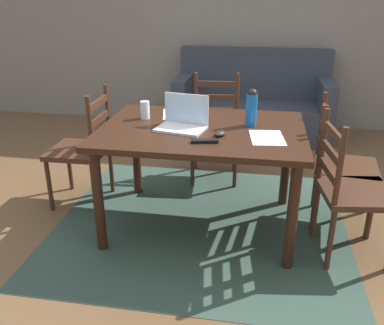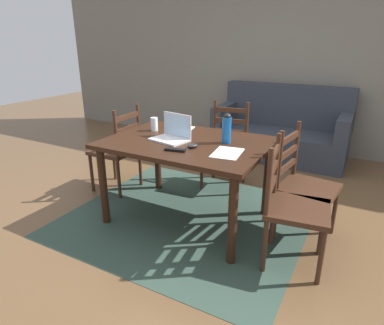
{
  "view_description": "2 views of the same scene",
  "coord_description": "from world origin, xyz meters",
  "px_view_note": "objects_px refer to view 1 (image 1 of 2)",
  "views": [
    {
      "loc": [
        0.38,
        -2.68,
        1.65
      ],
      "look_at": [
        -0.08,
        0.05,
        0.48
      ],
      "focal_mm": 38.41,
      "sensor_mm": 36.0,
      "label": 1
    },
    {
      "loc": [
        1.38,
        -2.44,
        1.61
      ],
      "look_at": [
        0.07,
        -0.03,
        0.58
      ],
      "focal_mm": 31.1,
      "sensor_mm": 36.0,
      "label": 2
    }
  ],
  "objects_px": {
    "chair_right_far": "(340,165)",
    "couch": "(252,105)",
    "drinking_glass": "(145,110)",
    "water_bottle": "(252,107)",
    "chair_right_near": "(351,191)",
    "computer_mouse": "(220,133)",
    "dining_table": "(202,141)",
    "chair_left_far": "(83,149)",
    "laptop": "(183,120)",
    "chair_far_head": "(215,130)",
    "tv_remote": "(205,141)"
  },
  "relations": [
    {
      "from": "chair_right_far",
      "to": "couch",
      "type": "bearing_deg",
      "value": 109.27
    },
    {
      "from": "couch",
      "to": "drinking_glass",
      "type": "distance_m",
      "value": 2.24
    },
    {
      "from": "chair_right_far",
      "to": "water_bottle",
      "type": "xyz_separation_m",
      "value": [
        -0.66,
        -0.11,
        0.44
      ]
    },
    {
      "from": "drinking_glass",
      "to": "chair_right_near",
      "type": "bearing_deg",
      "value": -13.86
    },
    {
      "from": "computer_mouse",
      "to": "water_bottle",
      "type": "bearing_deg",
      "value": 76.85
    },
    {
      "from": "chair_right_far",
      "to": "computer_mouse",
      "type": "relative_size",
      "value": 9.5
    },
    {
      "from": "water_bottle",
      "to": "computer_mouse",
      "type": "height_order",
      "value": "water_bottle"
    },
    {
      "from": "couch",
      "to": "computer_mouse",
      "type": "distance_m",
      "value": 2.4
    },
    {
      "from": "dining_table",
      "to": "drinking_glass",
      "type": "relative_size",
      "value": 10.82
    },
    {
      "from": "chair_left_far",
      "to": "dining_table",
      "type": "bearing_deg",
      "value": -11.72
    },
    {
      "from": "drinking_glass",
      "to": "laptop",
      "type": "bearing_deg",
      "value": -28.85
    },
    {
      "from": "chair_right_far",
      "to": "water_bottle",
      "type": "height_order",
      "value": "water_bottle"
    },
    {
      "from": "chair_far_head",
      "to": "water_bottle",
      "type": "bearing_deg",
      "value": -67.01
    },
    {
      "from": "chair_right_far",
      "to": "tv_remote",
      "type": "height_order",
      "value": "chair_right_far"
    },
    {
      "from": "chair_right_near",
      "to": "computer_mouse",
      "type": "distance_m",
      "value": 0.91
    },
    {
      "from": "chair_right_far",
      "to": "couch",
      "type": "distance_m",
      "value": 2.11
    },
    {
      "from": "chair_far_head",
      "to": "chair_left_far",
      "type": "relative_size",
      "value": 1.0
    },
    {
      "from": "chair_far_head",
      "to": "water_bottle",
      "type": "height_order",
      "value": "water_bottle"
    },
    {
      "from": "chair_right_far",
      "to": "laptop",
      "type": "bearing_deg",
      "value": -167.84
    },
    {
      "from": "chair_right_near",
      "to": "water_bottle",
      "type": "distance_m",
      "value": 0.85
    },
    {
      "from": "laptop",
      "to": "computer_mouse",
      "type": "distance_m",
      "value": 0.3
    },
    {
      "from": "chair_right_near",
      "to": "tv_remote",
      "type": "bearing_deg",
      "value": -174.72
    },
    {
      "from": "chair_right_near",
      "to": "drinking_glass",
      "type": "height_order",
      "value": "chair_right_near"
    },
    {
      "from": "laptop",
      "to": "computer_mouse",
      "type": "height_order",
      "value": "laptop"
    },
    {
      "from": "chair_right_near",
      "to": "water_bottle",
      "type": "relative_size",
      "value": 3.65
    },
    {
      "from": "chair_far_head",
      "to": "drinking_glass",
      "type": "bearing_deg",
      "value": -120.9
    },
    {
      "from": "drinking_glass",
      "to": "water_bottle",
      "type": "bearing_deg",
      "value": -3.23
    },
    {
      "from": "couch",
      "to": "tv_remote",
      "type": "relative_size",
      "value": 10.59
    },
    {
      "from": "laptop",
      "to": "tv_remote",
      "type": "relative_size",
      "value": 2.11
    },
    {
      "from": "chair_right_near",
      "to": "drinking_glass",
      "type": "bearing_deg",
      "value": 166.14
    },
    {
      "from": "chair_right_near",
      "to": "couch",
      "type": "distance_m",
      "value": 2.51
    },
    {
      "from": "chair_right_far",
      "to": "chair_left_far",
      "type": "xyz_separation_m",
      "value": [
        -1.98,
        -0.0,
        0.0
      ]
    },
    {
      "from": "water_bottle",
      "to": "tv_remote",
      "type": "relative_size",
      "value": 1.53
    },
    {
      "from": "couch",
      "to": "drinking_glass",
      "type": "bearing_deg",
      "value": -109.85
    },
    {
      "from": "chair_far_head",
      "to": "tv_remote",
      "type": "distance_m",
      "value": 1.22
    },
    {
      "from": "chair_left_far",
      "to": "tv_remote",
      "type": "bearing_deg",
      "value": -25.55
    },
    {
      "from": "chair_right_near",
      "to": "couch",
      "type": "relative_size",
      "value": 0.53
    },
    {
      "from": "couch",
      "to": "tv_remote",
      "type": "height_order",
      "value": "couch"
    },
    {
      "from": "chair_right_near",
      "to": "chair_far_head",
      "type": "distance_m",
      "value": 1.48
    },
    {
      "from": "chair_right_near",
      "to": "water_bottle",
      "type": "height_order",
      "value": "water_bottle"
    },
    {
      "from": "chair_right_far",
      "to": "tv_remote",
      "type": "distance_m",
      "value": 1.11
    },
    {
      "from": "dining_table",
      "to": "water_bottle",
      "type": "height_order",
      "value": "water_bottle"
    },
    {
      "from": "chair_far_head",
      "to": "chair_left_far",
      "type": "xyz_separation_m",
      "value": [
        -0.99,
        -0.68,
        0.0
      ]
    },
    {
      "from": "laptop",
      "to": "chair_left_far",
      "type": "bearing_deg",
      "value": 164.68
    },
    {
      "from": "chair_left_far",
      "to": "drinking_glass",
      "type": "distance_m",
      "value": 0.66
    },
    {
      "from": "chair_far_head",
      "to": "laptop",
      "type": "height_order",
      "value": "laptop"
    },
    {
      "from": "water_bottle",
      "to": "drinking_glass",
      "type": "xyz_separation_m",
      "value": [
        -0.77,
        0.04,
        -0.07
      ]
    },
    {
      "from": "tv_remote",
      "to": "drinking_glass",
      "type": "bearing_deg",
      "value": 36.89
    },
    {
      "from": "chair_right_near",
      "to": "chair_left_far",
      "type": "xyz_separation_m",
      "value": [
        -1.98,
        0.42,
        0.0
      ]
    },
    {
      "from": "dining_table",
      "to": "chair_right_far",
      "type": "xyz_separation_m",
      "value": [
        0.99,
        0.21,
        -0.21
      ]
    }
  ]
}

